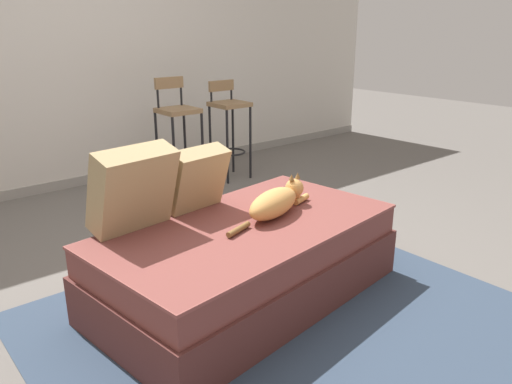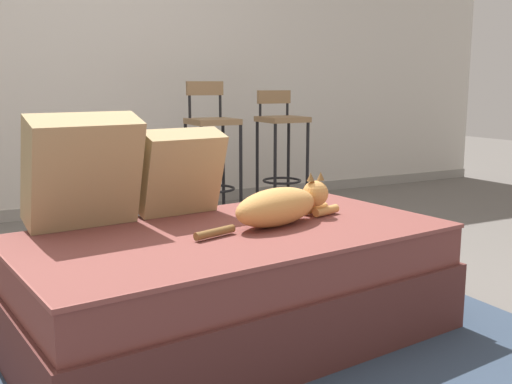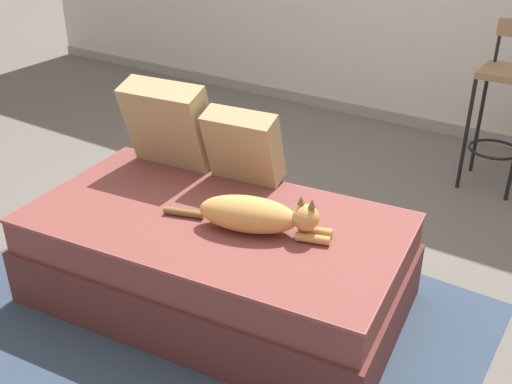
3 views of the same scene
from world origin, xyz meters
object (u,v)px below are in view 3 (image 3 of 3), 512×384
throw_pillow_middle (244,146)px  bar_stool_near_window (505,97)px  throw_pillow_corner (169,124)px  couch (216,258)px  cat (255,215)px

throw_pillow_middle → bar_stool_near_window: bearing=62.1°
throw_pillow_corner → bar_stool_near_window: bearing=52.4°
bar_stool_near_window → throw_pillow_middle: bearing=-117.9°
throw_pillow_corner → bar_stool_near_window: 2.04m
throw_pillow_middle → bar_stool_near_window: (0.83, 1.56, -0.04)m
couch → cat: cat is taller
throw_pillow_corner → cat: bearing=-22.8°
throw_pillow_middle → throw_pillow_corner: bearing=-173.2°
cat → bar_stool_near_window: bar_stool_near_window is taller
couch → cat: 0.36m
throw_pillow_corner → throw_pillow_middle: 0.42m
throw_pillow_corner → cat: (0.71, -0.30, -0.15)m
couch → cat: (0.21, -0.00, 0.29)m
couch → throw_pillow_middle: size_ratio=4.71×
couch → bar_stool_near_window: 2.08m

